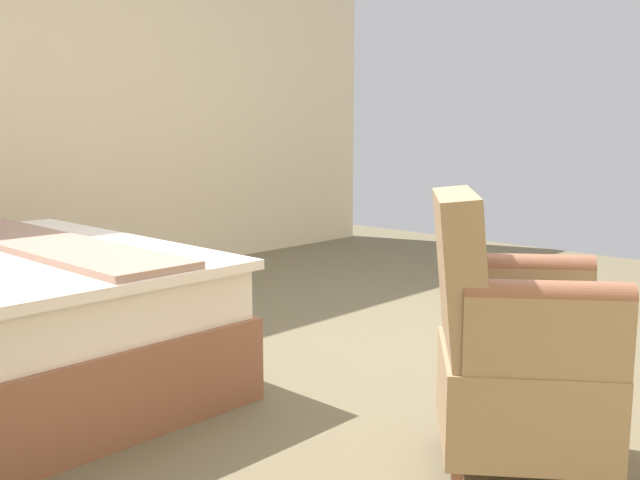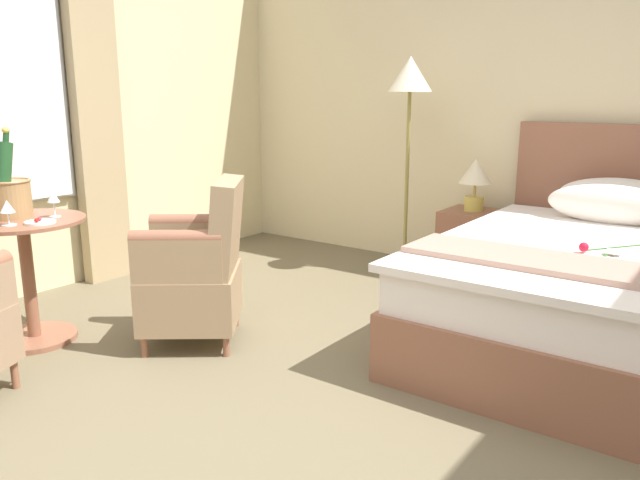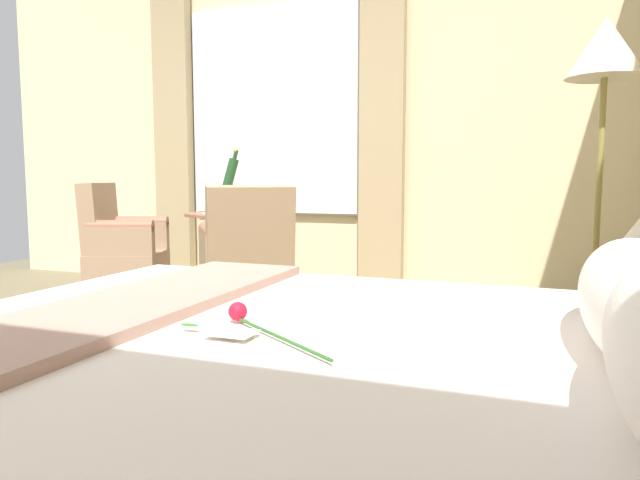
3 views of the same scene
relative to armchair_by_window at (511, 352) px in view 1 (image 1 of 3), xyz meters
The scene contains 3 objects.
ground_plane 1.25m from the armchair_by_window, 26.91° to the right, with size 7.28×7.28×0.00m, color #6C6148.
wall_far_side 3.94m from the armchair_by_window, ahead, with size 0.12×5.90×3.02m.
armchair_by_window is the anchor object (origin of this frame).
Camera 1 is at (-2.13, 2.56, 1.13)m, focal length 40.00 mm.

